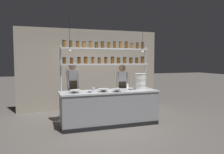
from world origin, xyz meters
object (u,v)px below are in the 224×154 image
object	(u,v)px
prep_bowl_center_front	(90,91)
chef_left	(73,87)
chef_center	(122,88)
prep_bowl_near_left	(117,90)
prep_bowl_far_left	(75,91)
serving_cup_front	(93,89)
container_stack	(140,81)
prep_bowl_near_right	(130,89)
prep_bowl_center_back	(103,90)
spice_shelf_unit	(106,57)

from	to	relation	value
prep_bowl_center_front	chef_left	bearing A→B (deg)	111.84
chef_center	prep_bowl_near_left	size ratio (longest dim) A/B	5.92
chef_left	prep_bowl_center_front	world-z (taller)	chef_left
chef_left	prep_bowl_far_left	size ratio (longest dim) A/B	6.11
prep_bowl_center_front	serving_cup_front	bearing A→B (deg)	55.60
chef_left	serving_cup_front	distance (m)	0.75
container_stack	chef_center	bearing A→B (deg)	119.00
prep_bowl_near_right	serving_cup_front	size ratio (longest dim) A/B	1.85
chef_left	container_stack	distance (m)	1.92
prep_bowl_center_back	serving_cup_front	size ratio (longest dim) A/B	2.95
chef_center	prep_bowl_center_back	xyz separation A→B (m)	(-0.78, -0.68, 0.05)
chef_center	serving_cup_front	bearing A→B (deg)	-138.70
chef_left	chef_center	world-z (taller)	chef_left
container_stack	prep_bowl_center_back	xyz separation A→B (m)	(-1.10, -0.10, -0.18)
spice_shelf_unit	chef_left	bearing A→B (deg)	157.05
spice_shelf_unit	prep_bowl_near_left	xyz separation A→B (m)	(0.13, -0.53, -0.86)
chef_center	prep_bowl_far_left	bearing A→B (deg)	-140.29
prep_bowl_center_back	spice_shelf_unit	bearing A→B (deg)	64.96
chef_center	prep_bowl_near_left	xyz separation A→B (m)	(-0.45, -0.78, 0.04)
serving_cup_front	spice_shelf_unit	bearing A→B (deg)	27.75
prep_bowl_far_left	prep_bowl_near_right	bearing A→B (deg)	3.26
prep_bowl_near_right	serving_cup_front	distance (m)	1.03
spice_shelf_unit	prep_bowl_near_left	world-z (taller)	spice_shelf_unit
container_stack	serving_cup_front	distance (m)	1.34
spice_shelf_unit	prep_bowl_near_right	size ratio (longest dim) A/B	13.73
container_stack	prep_bowl_center_back	world-z (taller)	container_stack
serving_cup_front	prep_bowl_near_right	bearing A→B (deg)	-5.63
prep_bowl_far_left	prep_bowl_near_left	bearing A→B (deg)	-6.58
prep_bowl_far_left	serving_cup_front	xyz separation A→B (m)	(0.51, 0.19, 0.01)
prep_bowl_center_front	prep_bowl_far_left	world-z (taller)	prep_bowl_far_left
chef_center	prep_bowl_far_left	distance (m)	1.65
prep_bowl_center_front	prep_bowl_near_left	bearing A→B (deg)	-8.99
spice_shelf_unit	prep_bowl_far_left	distance (m)	1.33
chef_center	container_stack	size ratio (longest dim) A/B	3.59
container_stack	prep_bowl_center_back	bearing A→B (deg)	-174.73
prep_bowl_near_right	prep_bowl_near_left	bearing A→B (deg)	-155.94
container_stack	serving_cup_front	xyz separation A→B (m)	(-1.32, 0.11, -0.17)
prep_bowl_near_right	prep_bowl_center_front	bearing A→B (deg)	-175.02
prep_bowl_center_front	prep_bowl_far_left	xyz separation A→B (m)	(-0.37, 0.01, 0.02)
prep_bowl_center_back	prep_bowl_near_right	bearing A→B (deg)	7.97
chef_left	prep_bowl_center_back	distance (m)	1.05
spice_shelf_unit	prep_bowl_center_front	xyz separation A→B (m)	(-0.56, -0.42, -0.87)
prep_bowl_far_left	serving_cup_front	size ratio (longest dim) A/B	2.80
prep_bowl_center_front	prep_bowl_near_right	distance (m)	1.17
container_stack	prep_bowl_near_right	distance (m)	0.36
prep_bowl_center_back	prep_bowl_near_right	world-z (taller)	prep_bowl_center_back
prep_bowl_near_left	prep_bowl_far_left	xyz separation A→B (m)	(-1.06, 0.12, 0.00)
chef_center	prep_bowl_near_left	bearing A→B (deg)	-103.67
chef_left	prep_bowl_near_right	xyz separation A→B (m)	(1.48, -0.69, -0.03)
prep_bowl_center_front	chef_center	bearing A→B (deg)	30.40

